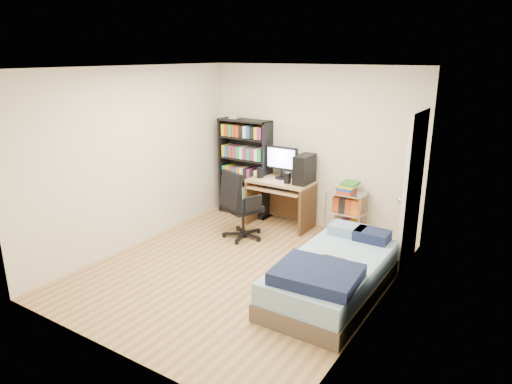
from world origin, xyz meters
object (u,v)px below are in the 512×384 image
Objects in this scene: computer_desk at (288,185)px; office_chair at (241,217)px; bed at (332,275)px; media_shelf at (245,166)px.

computer_desk is 0.95m from office_chair.
office_chair reaches higher than bed.
media_shelf is 1.21m from office_chair.
computer_desk reaches higher than office_chair.
media_shelf reaches higher than computer_desk.
media_shelf is at bearing 143.17° from bed.
bed is at bearing -36.83° from media_shelf.
media_shelf reaches higher than bed.
media_shelf is 0.92m from computer_desk.
computer_desk reaches higher than bed.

